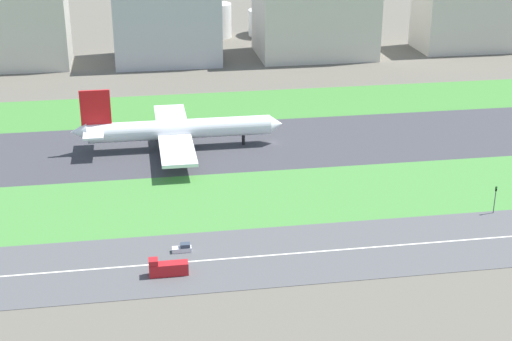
{
  "coord_description": "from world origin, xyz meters",
  "views": [
    {
      "loc": [
        -42.37,
        -223.6,
        82.96
      ],
      "look_at": [
        -11.77,
        -36.5,
        6.0
      ],
      "focal_mm": 53.77,
      "sensor_mm": 36.0,
      "label": 1
    }
  ],
  "objects_px": {
    "airliner": "(175,130)",
    "cargo_warehouse": "(474,12)",
    "traffic_light": "(495,198)",
    "office_tower": "(315,3)",
    "truck_0": "(167,268)",
    "terminal_building": "(18,29)",
    "fuel_tank_west": "(170,25)",
    "hangar_building": "(166,21)",
    "fuel_tank_east": "(273,22)",
    "fuel_tank_centre": "(214,20)",
    "car_2": "(183,248)"
  },
  "relations": [
    {
      "from": "truck_0",
      "to": "fuel_tank_east",
      "type": "height_order",
      "value": "fuel_tank_east"
    },
    {
      "from": "cargo_warehouse",
      "to": "car_2",
      "type": "bearing_deg",
      "value": -129.47
    },
    {
      "from": "terminal_building",
      "to": "office_tower",
      "type": "bearing_deg",
      "value": 0.0
    },
    {
      "from": "airliner",
      "to": "truck_0",
      "type": "height_order",
      "value": "airliner"
    },
    {
      "from": "airliner",
      "to": "fuel_tank_east",
      "type": "height_order",
      "value": "airliner"
    },
    {
      "from": "cargo_warehouse",
      "to": "terminal_building",
      "type": "bearing_deg",
      "value": 180.0
    },
    {
      "from": "hangar_building",
      "to": "fuel_tank_centre",
      "type": "relative_size",
      "value": 2.65
    },
    {
      "from": "traffic_light",
      "to": "office_tower",
      "type": "relative_size",
      "value": 0.14
    },
    {
      "from": "fuel_tank_west",
      "to": "terminal_building",
      "type": "bearing_deg",
      "value": -145.93
    },
    {
      "from": "fuel_tank_centre",
      "to": "car_2",
      "type": "bearing_deg",
      "value": -98.24
    },
    {
      "from": "airliner",
      "to": "cargo_warehouse",
      "type": "height_order",
      "value": "cargo_warehouse"
    },
    {
      "from": "fuel_tank_west",
      "to": "fuel_tank_east",
      "type": "relative_size",
      "value": 0.65
    },
    {
      "from": "terminal_building",
      "to": "fuel_tank_centre",
      "type": "height_order",
      "value": "terminal_building"
    },
    {
      "from": "traffic_light",
      "to": "office_tower",
      "type": "distance_m",
      "value": 175.16
    },
    {
      "from": "traffic_light",
      "to": "airliner",
      "type": "bearing_deg",
      "value": 141.85
    },
    {
      "from": "car_2",
      "to": "cargo_warehouse",
      "type": "bearing_deg",
      "value": 50.53
    },
    {
      "from": "fuel_tank_centre",
      "to": "truck_0",
      "type": "bearing_deg",
      "value": -98.85
    },
    {
      "from": "traffic_light",
      "to": "fuel_tank_centre",
      "type": "distance_m",
      "value": 223.88
    },
    {
      "from": "airliner",
      "to": "terminal_building",
      "type": "xyz_separation_m",
      "value": [
        -58.91,
        114.0,
        9.86
      ]
    },
    {
      "from": "airliner",
      "to": "fuel_tank_west",
      "type": "distance_m",
      "value": 159.18
    },
    {
      "from": "truck_0",
      "to": "fuel_tank_centre",
      "type": "xyz_separation_m",
      "value": [
        36.88,
        237.0,
        6.7
      ]
    },
    {
      "from": "truck_0",
      "to": "fuel_tank_east",
      "type": "bearing_deg",
      "value": -105.76
    },
    {
      "from": "hangar_building",
      "to": "fuel_tank_east",
      "type": "bearing_deg",
      "value": 38.69
    },
    {
      "from": "traffic_light",
      "to": "fuel_tank_centre",
      "type": "height_order",
      "value": "fuel_tank_centre"
    },
    {
      "from": "car_2",
      "to": "fuel_tank_west",
      "type": "distance_m",
      "value": 227.31
    },
    {
      "from": "airliner",
      "to": "traffic_light",
      "type": "height_order",
      "value": "airliner"
    },
    {
      "from": "traffic_light",
      "to": "hangar_building",
      "type": "height_order",
      "value": "hangar_building"
    },
    {
      "from": "terminal_building",
      "to": "fuel_tank_east",
      "type": "distance_m",
      "value": 127.61
    },
    {
      "from": "office_tower",
      "to": "car_2",
      "type": "bearing_deg",
      "value": -111.97
    },
    {
      "from": "airliner",
      "to": "terminal_building",
      "type": "height_order",
      "value": "terminal_building"
    },
    {
      "from": "truck_0",
      "to": "fuel_tank_east",
      "type": "distance_m",
      "value": 246.3
    },
    {
      "from": "airliner",
      "to": "truck_0",
      "type": "bearing_deg",
      "value": -94.96
    },
    {
      "from": "car_2",
      "to": "traffic_light",
      "type": "height_order",
      "value": "traffic_light"
    },
    {
      "from": "fuel_tank_east",
      "to": "office_tower",
      "type": "bearing_deg",
      "value": -76.79
    },
    {
      "from": "truck_0",
      "to": "hangar_building",
      "type": "relative_size",
      "value": 0.18
    },
    {
      "from": "office_tower",
      "to": "cargo_warehouse",
      "type": "bearing_deg",
      "value": 0.0
    },
    {
      "from": "car_2",
      "to": "fuel_tank_east",
      "type": "xyz_separation_m",
      "value": [
        62.87,
        227.0,
        5.45
      ]
    },
    {
      "from": "truck_0",
      "to": "traffic_light",
      "type": "xyz_separation_m",
      "value": [
        83.16,
        17.99,
        2.62
      ]
    },
    {
      "from": "hangar_building",
      "to": "terminal_building",
      "type": "bearing_deg",
      "value": 180.0
    },
    {
      "from": "car_2",
      "to": "traffic_light",
      "type": "bearing_deg",
      "value": 5.77
    },
    {
      "from": "terminal_building",
      "to": "airliner",
      "type": "bearing_deg",
      "value": -62.67
    },
    {
      "from": "office_tower",
      "to": "fuel_tank_west",
      "type": "height_order",
      "value": "office_tower"
    },
    {
      "from": "airliner",
      "to": "office_tower",
      "type": "height_order",
      "value": "office_tower"
    },
    {
      "from": "airliner",
      "to": "fuel_tank_east",
      "type": "relative_size",
      "value": 2.59
    },
    {
      "from": "traffic_light",
      "to": "terminal_building",
      "type": "distance_m",
      "value": 220.74
    },
    {
      "from": "office_tower",
      "to": "fuel_tank_centre",
      "type": "distance_m",
      "value": 62.45
    },
    {
      "from": "terminal_building",
      "to": "cargo_warehouse",
      "type": "bearing_deg",
      "value": 0.0
    },
    {
      "from": "cargo_warehouse",
      "to": "fuel_tank_west",
      "type": "relative_size",
      "value": 3.19
    },
    {
      "from": "truck_0",
      "to": "terminal_building",
      "type": "relative_size",
      "value": 0.2
    },
    {
      "from": "truck_0",
      "to": "traffic_light",
      "type": "relative_size",
      "value": 1.17
    }
  ]
}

